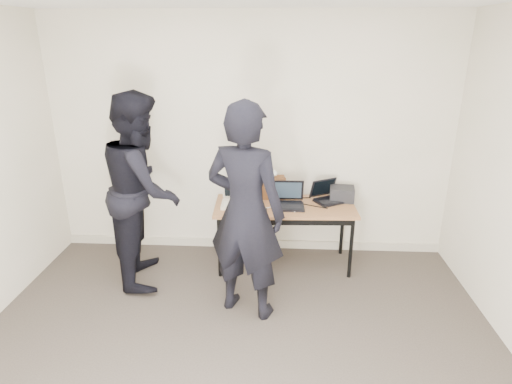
# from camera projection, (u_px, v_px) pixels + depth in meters

# --- Properties ---
(room) EXTENTS (4.60, 4.60, 2.80)m
(room) POSITION_uv_depth(u_px,v_px,m) (226.00, 220.00, 2.68)
(room) COLOR #3F3730
(room) RESTS_ON ground
(desk) EXTENTS (1.52, 0.71, 0.72)m
(desk) POSITION_uv_depth(u_px,v_px,m) (285.00, 210.00, 4.61)
(desk) COLOR brown
(desk) RESTS_ON ground
(laptop_beige) EXTENTS (0.31, 0.30, 0.24)m
(laptop_beige) POSITION_uv_depth(u_px,v_px,m) (236.00, 200.00, 4.59)
(laptop_beige) COLOR beige
(laptop_beige) RESTS_ON desk
(laptop_center) EXTENTS (0.34, 0.33, 0.26)m
(laptop_center) POSITION_uv_depth(u_px,v_px,m) (288.00, 200.00, 4.57)
(laptop_center) COLOR black
(laptop_center) RESTS_ON desk
(laptop_right) EXTENTS (0.42, 0.42, 0.23)m
(laptop_right) POSITION_uv_depth(u_px,v_px,m) (327.00, 196.00, 4.71)
(laptop_right) COLOR black
(laptop_right) RESTS_ON desk
(leather_satchel) EXTENTS (0.38, 0.22, 0.25)m
(leather_satchel) POSITION_uv_depth(u_px,v_px,m) (269.00, 187.00, 4.77)
(leather_satchel) COLOR #5B3417
(leather_satchel) RESTS_ON desk
(tissue) EXTENTS (0.14, 0.11, 0.08)m
(tissue) POSITION_uv_depth(u_px,v_px,m) (272.00, 173.00, 4.72)
(tissue) COLOR white
(tissue) RESTS_ON leather_satchel
(equipment_box) EXTENTS (0.28, 0.25, 0.15)m
(equipment_box) POSITION_uv_depth(u_px,v_px,m) (342.00, 194.00, 4.71)
(equipment_box) COLOR black
(equipment_box) RESTS_ON desk
(power_brick) EXTENTS (0.07, 0.05, 0.03)m
(power_brick) POSITION_uv_depth(u_px,v_px,m) (264.00, 210.00, 4.44)
(power_brick) COLOR black
(power_brick) RESTS_ON desk
(cables) EXTENTS (0.80, 0.43, 0.01)m
(cables) POSITION_uv_depth(u_px,v_px,m) (292.00, 205.00, 4.58)
(cables) COLOR black
(cables) RESTS_ON desk
(person_typist) EXTENTS (0.84, 0.69, 1.97)m
(person_typist) POSITION_uv_depth(u_px,v_px,m) (245.00, 213.00, 3.72)
(person_typist) COLOR black
(person_typist) RESTS_ON ground
(person_observer) EXTENTS (0.92, 1.08, 1.96)m
(person_observer) POSITION_uv_depth(u_px,v_px,m) (143.00, 189.00, 4.31)
(person_observer) COLOR black
(person_observer) RESTS_ON ground
(baseboard) EXTENTS (4.50, 0.03, 0.10)m
(baseboard) POSITION_uv_depth(u_px,v_px,m) (251.00, 243.00, 5.22)
(baseboard) COLOR #B9AF99
(baseboard) RESTS_ON ground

